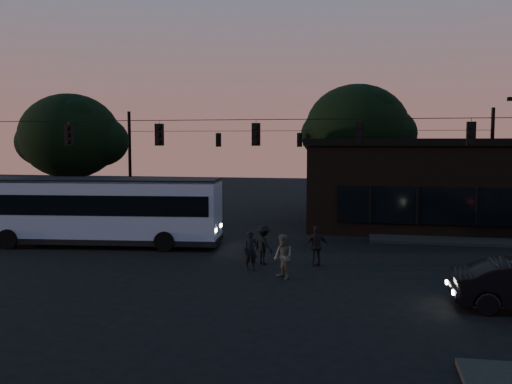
% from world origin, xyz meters
% --- Properties ---
extents(ground, '(120.00, 120.00, 0.00)m').
position_xyz_m(ground, '(0.00, 0.00, 0.00)').
color(ground, black).
rests_on(ground, ground).
extents(sidewalk_far_right, '(14.00, 10.00, 0.15)m').
position_xyz_m(sidewalk_far_right, '(12.00, 14.00, 0.07)').
color(sidewalk_far_right, black).
rests_on(sidewalk_far_right, ground).
extents(sidewalk_far_left, '(14.00, 10.00, 0.15)m').
position_xyz_m(sidewalk_far_left, '(-14.00, 14.00, 0.07)').
color(sidewalk_far_left, black).
rests_on(sidewalk_far_left, ground).
extents(building, '(15.40, 10.41, 5.40)m').
position_xyz_m(building, '(9.00, 15.97, 2.71)').
color(building, black).
rests_on(building, ground).
extents(tree_behind, '(7.60, 7.60, 9.43)m').
position_xyz_m(tree_behind, '(4.00, 22.00, 6.19)').
color(tree_behind, black).
rests_on(tree_behind, ground).
extents(tree_left, '(6.40, 6.40, 8.30)m').
position_xyz_m(tree_left, '(-14.00, 13.00, 5.57)').
color(tree_left, black).
rests_on(tree_left, ground).
extents(signal_rig_near, '(26.24, 0.30, 7.50)m').
position_xyz_m(signal_rig_near, '(0.00, 4.00, 4.45)').
color(signal_rig_near, black).
rests_on(signal_rig_near, ground).
extents(signal_rig_far, '(26.24, 0.30, 7.50)m').
position_xyz_m(signal_rig_far, '(0.00, 20.00, 4.20)').
color(signal_rig_far, black).
rests_on(signal_rig_far, ground).
extents(bus, '(12.30, 4.08, 3.40)m').
position_xyz_m(bus, '(-8.31, 5.63, 1.91)').
color(bus, '#9FA9CB').
rests_on(bus, ground).
extents(pedestrian_a, '(0.67, 0.54, 1.60)m').
position_xyz_m(pedestrian_a, '(0.23, 1.70, 0.80)').
color(pedestrian_a, black).
rests_on(pedestrian_a, ground).
extents(pedestrian_b, '(1.03, 1.05, 1.71)m').
position_xyz_m(pedestrian_b, '(1.75, 0.50, 0.85)').
color(pedestrian_b, '#4E4E47').
rests_on(pedestrian_b, ground).
extents(pedestrian_c, '(1.08, 0.75, 1.71)m').
position_xyz_m(pedestrian_c, '(2.80, 2.98, 0.85)').
color(pedestrian_c, black).
rests_on(pedestrian_c, ground).
extents(pedestrian_d, '(1.22, 1.20, 1.68)m').
position_xyz_m(pedestrian_d, '(0.54, 2.92, 0.84)').
color(pedestrian_d, black).
rests_on(pedestrian_d, ground).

